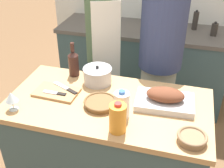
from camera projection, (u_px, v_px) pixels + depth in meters
name	position (u px, v px, depth m)	size (l,w,h in m)	color
kitchen_island	(108.00, 149.00, 2.12)	(1.37, 0.71, 0.89)	#3D565B
back_counter	(142.00, 65.00, 3.27)	(1.87, 0.60, 0.89)	#3D565B
roasting_pan	(165.00, 99.00, 1.84)	(0.39, 0.27, 0.12)	#BCBCC1
wicker_basket	(100.00, 103.00, 1.84)	(0.22, 0.22, 0.04)	brown
cutting_board	(56.00, 92.00, 1.98)	(0.31, 0.20, 0.02)	#AD7F51
stock_pot	(98.00, 75.00, 2.07)	(0.21, 0.21, 0.14)	#B7B7BC
mixing_bowl	(192.00, 138.00, 1.56)	(0.17, 0.17, 0.05)	#846647
juice_jug	(118.00, 118.00, 1.60)	(0.10, 0.10, 0.20)	orange
milk_jug	(122.00, 105.00, 1.72)	(0.10, 0.10, 0.19)	white
wine_bottle_green	(74.00, 63.00, 2.14)	(0.08, 0.08, 0.27)	#381E19
wine_glass_left	(11.00, 97.00, 1.77)	(0.08, 0.08, 0.13)	silver
knife_chef	(66.00, 88.00, 2.00)	(0.22, 0.13, 0.01)	#B7B7BC
knife_paring	(55.00, 93.00, 1.95)	(0.17, 0.03, 0.01)	#B7B7BC
stand_mixer	(156.00, 14.00, 2.98)	(0.18, 0.14, 0.35)	#333842
condiment_bottle_tall	(214.00, 29.00, 2.83)	(0.07, 0.07, 0.14)	#332D28
condiment_bottle_short	(195.00, 21.00, 2.96)	(0.06, 0.06, 0.21)	#332D28
person_cook_aproned	(104.00, 47.00, 2.50)	(0.33, 0.34, 1.69)	beige
person_cook_guest	(161.00, 52.00, 2.36)	(0.37, 0.37, 1.75)	beige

